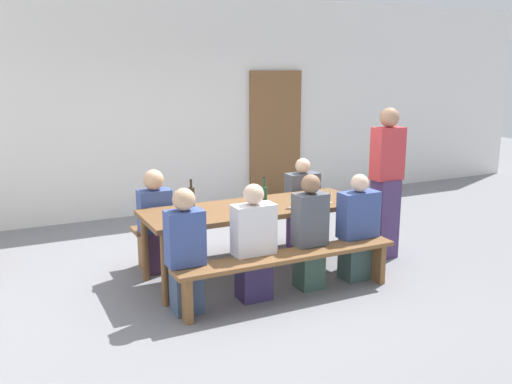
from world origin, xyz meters
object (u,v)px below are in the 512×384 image
Objects in this scene: wine_bottle_1 at (191,199)px; seated_guest_far_1 at (302,206)px; wine_glass_0 at (292,198)px; seated_guest_near_0 at (185,254)px; wine_glass_2 at (189,203)px; seated_guest_near_2 at (310,235)px; bench_far at (229,225)px; wine_bottle_0 at (187,210)px; standing_host at (386,185)px; tasting_table at (256,213)px; seated_guest_near_1 at (254,246)px; bench_near at (289,263)px; wooden_door at (276,137)px; wine_bottle_2 at (264,196)px; seated_guest_far_0 at (155,223)px; wine_glass_1 at (329,191)px; seated_guest_near_3 at (358,231)px.

wine_bottle_1 is 1.68m from seated_guest_far_1.
seated_guest_near_0 is at bearing -165.74° from wine_glass_0.
seated_guest_near_2 is (1.05, -0.55, -0.31)m from wine_glass_2.
wine_glass_0 is at bearing -72.94° from bench_far.
standing_host reaches higher than wine_bottle_0.
standing_host is at bearing -4.93° from tasting_table.
seated_guest_near_1 reaches higher than wine_bottle_0.
seated_guest_near_0 reaches higher than seated_guest_near_1.
bench_near is at bearing 19.87° from standing_host.
wine_bottle_0 is at bearing -129.46° from wooden_door.
bench_near is (-1.75, -3.58, -0.69)m from wooden_door.
bench_near is at bearing -95.56° from wine_bottle_2.
wine_glass_0 is 1.05m from seated_guest_far_1.
wine_glass_0 is 0.75m from seated_guest_near_1.
seated_guest_near_2 reaches higher than tasting_table.
tasting_table is at bearing 138.71° from wine_bottle_2.
seated_guest_near_2 is (1.28, 0.00, 0.00)m from seated_guest_near_0.
bench_far is 1.11m from wine_glass_0.
seated_guest_far_0 is (-2.68, -2.31, -0.51)m from wooden_door.
bench_near is at bearing -98.81° from seated_guest_near_0.
wine_bottle_2 is (-1.69, -2.92, -0.19)m from wooden_door.
seated_guest_near_2 is (0.32, 0.15, 0.19)m from bench_near.
seated_guest_near_0 is at bearing -114.46° from wine_bottle_1.
wine_glass_1 is 1.16m from seated_guest_near_1.
wooden_door is 1.88× the size of seated_guest_far_0.
bench_near is at bearing -147.25° from wine_glass_1.
seated_guest_near_2 reaches higher than seated_guest_near_3.
wine_glass_1 is 0.16× the size of seated_guest_near_3.
bench_far is 0.91m from wine_bottle_2.
seated_guest_near_2 reaches higher than bench_near.
seated_guest_near_1 reaches higher than wine_glass_0.
standing_host is (1.58, 0.57, 0.49)m from bench_near.
wine_glass_1 is (0.47, 0.02, 0.02)m from wine_glass_0.
wine_bottle_2 is (0.06, -0.06, 0.19)m from tasting_table.
wooden_door is 3.57m from seated_guest_far_0.
bench_far is 12.55× the size of wine_glass_1.
tasting_table is at bearing -4.93° from standing_host.
seated_guest_near_3 is at bearing -8.48° from wine_bottle_0.
bench_far is at bearing -129.04° from wooden_door.
wine_bottle_1 is at bearing 172.88° from tasting_table.
wooden_door reaches higher than seated_guest_far_1.
bench_near is 1.75m from standing_host.
wine_bottle_1 reaches higher than tasting_table.
seated_guest_near_1 is 1.95m from standing_host.
seated_guest_near_2 is 1.67m from seated_guest_far_0.
wine_glass_1 is 0.16× the size of seated_guest_far_0.
wine_bottle_2 is at bearing 58.94° from seated_guest_near_3.
seated_guest_near_3 is (0.83, -0.50, -0.35)m from wine_bottle_2.
wine_bottle_2 reaches higher than bench_far.
wooden_door reaches higher than seated_guest_far_0.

